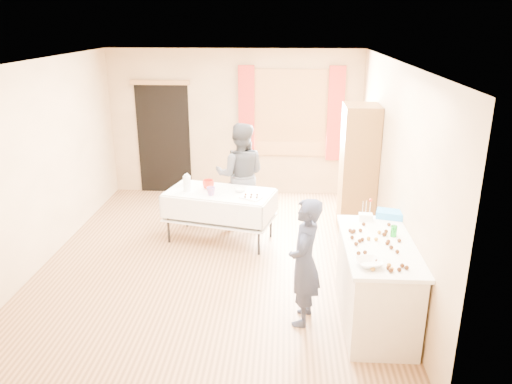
# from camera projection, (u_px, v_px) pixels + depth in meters

# --- Properties ---
(floor) EXTENTS (4.50, 5.50, 0.02)m
(floor) POSITION_uv_depth(u_px,v_px,m) (216.00, 259.00, 6.78)
(floor) COLOR #9E7047
(floor) RESTS_ON ground
(ceiling) EXTENTS (4.50, 5.50, 0.02)m
(ceiling) POSITION_uv_depth(u_px,v_px,m) (210.00, 60.00, 5.91)
(ceiling) COLOR white
(ceiling) RESTS_ON floor
(wall_back) EXTENTS (4.50, 0.02, 2.60)m
(wall_back) POSITION_uv_depth(u_px,v_px,m) (235.00, 123.00, 8.95)
(wall_back) COLOR tan
(wall_back) RESTS_ON floor
(wall_front) EXTENTS (4.50, 0.02, 2.60)m
(wall_front) POSITION_uv_depth(u_px,v_px,m) (162.00, 269.00, 3.74)
(wall_front) COLOR tan
(wall_front) RESTS_ON floor
(wall_left) EXTENTS (0.02, 5.50, 2.60)m
(wall_left) POSITION_uv_depth(u_px,v_px,m) (40.00, 163.00, 6.47)
(wall_left) COLOR tan
(wall_left) RESTS_ON floor
(wall_right) EXTENTS (0.02, 5.50, 2.60)m
(wall_right) POSITION_uv_depth(u_px,v_px,m) (393.00, 169.00, 6.22)
(wall_right) COLOR tan
(wall_right) RESTS_ON floor
(window_frame) EXTENTS (1.32, 0.06, 1.52)m
(window_frame) POSITION_uv_depth(u_px,v_px,m) (291.00, 113.00, 8.79)
(window_frame) COLOR olive
(window_frame) RESTS_ON wall_back
(window_pane) EXTENTS (1.20, 0.02, 1.40)m
(window_pane) POSITION_uv_depth(u_px,v_px,m) (291.00, 113.00, 8.77)
(window_pane) COLOR white
(window_pane) RESTS_ON wall_back
(curtain_left) EXTENTS (0.28, 0.06, 1.65)m
(curtain_left) POSITION_uv_depth(u_px,v_px,m) (246.00, 113.00, 8.78)
(curtain_left) COLOR #A52920
(curtain_left) RESTS_ON wall_back
(curtain_right) EXTENTS (0.28, 0.06, 1.65)m
(curtain_right) POSITION_uv_depth(u_px,v_px,m) (336.00, 114.00, 8.69)
(curtain_right) COLOR #A52920
(curtain_right) RESTS_ON wall_back
(doorway) EXTENTS (0.95, 0.04, 2.00)m
(doorway) POSITION_uv_depth(u_px,v_px,m) (164.00, 139.00, 9.09)
(doorway) COLOR black
(doorway) RESTS_ON floor
(door_lintel) EXTENTS (1.05, 0.06, 0.08)m
(door_lintel) POSITION_uv_depth(u_px,v_px,m) (160.00, 82.00, 8.72)
(door_lintel) COLOR olive
(door_lintel) RESTS_ON wall_back
(cabinet) EXTENTS (0.50, 0.60, 1.93)m
(cabinet) POSITION_uv_depth(u_px,v_px,m) (358.00, 170.00, 7.33)
(cabinet) COLOR brown
(cabinet) RESTS_ON floor
(counter) EXTENTS (0.72, 1.51, 0.91)m
(counter) POSITION_uv_depth(u_px,v_px,m) (376.00, 282.00, 5.25)
(counter) COLOR beige
(counter) RESTS_ON floor
(party_table) EXTENTS (1.66, 1.12, 0.75)m
(party_table) POSITION_uv_depth(u_px,v_px,m) (220.00, 211.00, 7.20)
(party_table) COLOR black
(party_table) RESTS_ON floor
(chair) EXTENTS (0.49, 0.49, 1.01)m
(chair) POSITION_uv_depth(u_px,v_px,m) (240.00, 195.00, 8.29)
(chair) COLOR black
(chair) RESTS_ON floor
(girl) EXTENTS (0.64, 0.53, 1.39)m
(girl) POSITION_uv_depth(u_px,v_px,m) (305.00, 262.00, 5.16)
(girl) COLOR #1F2339
(girl) RESTS_ON floor
(woman) EXTENTS (0.80, 0.63, 1.62)m
(woman) POSITION_uv_depth(u_px,v_px,m) (241.00, 175.00, 7.64)
(woman) COLOR black
(woman) RESTS_ON floor
(soda_can) EXTENTS (0.08, 0.08, 0.12)m
(soda_can) POSITION_uv_depth(u_px,v_px,m) (394.00, 231.00, 5.23)
(soda_can) COLOR #148E21
(soda_can) RESTS_ON counter
(mixing_bowl) EXTENTS (0.36, 0.36, 0.06)m
(mixing_bowl) POSITION_uv_depth(u_px,v_px,m) (369.00, 263.00, 4.62)
(mixing_bowl) COLOR white
(mixing_bowl) RESTS_ON counter
(foam_block) EXTENTS (0.16, 0.11, 0.08)m
(foam_block) POSITION_uv_depth(u_px,v_px,m) (366.00, 217.00, 5.65)
(foam_block) COLOR white
(foam_block) RESTS_ON counter
(blue_basket) EXTENTS (0.34, 0.27, 0.08)m
(blue_basket) POSITION_uv_depth(u_px,v_px,m) (390.00, 214.00, 5.74)
(blue_basket) COLOR #2C8DE3
(blue_basket) RESTS_ON counter
(pitcher) EXTENTS (0.15, 0.15, 0.22)m
(pitcher) POSITION_uv_depth(u_px,v_px,m) (187.00, 184.00, 7.09)
(pitcher) COLOR silver
(pitcher) RESTS_ON party_table
(cup_red) EXTENTS (0.17, 0.17, 0.13)m
(cup_red) POSITION_uv_depth(u_px,v_px,m) (208.00, 184.00, 7.20)
(cup_red) COLOR red
(cup_red) RESTS_ON party_table
(cup_rainbow) EXTENTS (0.14, 0.14, 0.12)m
(cup_rainbow) POSITION_uv_depth(u_px,v_px,m) (211.00, 191.00, 6.93)
(cup_rainbow) COLOR red
(cup_rainbow) RESTS_ON party_table
(small_bowl) EXTENTS (0.17, 0.17, 0.05)m
(small_bowl) POSITION_uv_depth(u_px,v_px,m) (240.00, 190.00, 7.09)
(small_bowl) COLOR white
(small_bowl) RESTS_ON party_table
(pastry_tray) EXTENTS (0.34, 0.31, 0.02)m
(pastry_tray) POSITION_uv_depth(u_px,v_px,m) (251.00, 197.00, 6.83)
(pastry_tray) COLOR white
(pastry_tray) RESTS_ON party_table
(bottle) EXTENTS (0.10, 0.10, 0.16)m
(bottle) POSITION_uv_depth(u_px,v_px,m) (187.00, 178.00, 7.42)
(bottle) COLOR white
(bottle) RESTS_ON party_table
(cake_balls) EXTENTS (0.52, 1.12, 0.04)m
(cake_balls) POSITION_uv_depth(u_px,v_px,m) (377.00, 245.00, 5.00)
(cake_balls) COLOR #3F2314
(cake_balls) RESTS_ON counter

